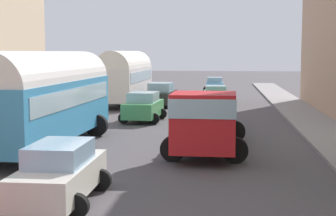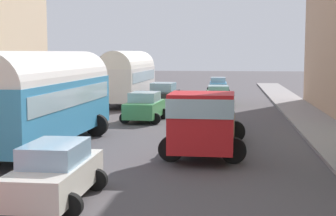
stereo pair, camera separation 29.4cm
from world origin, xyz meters
The scene contains 12 objects.
ground_plane centered at (0.00, 27.00, 0.00)m, with size 154.00×154.00×0.00m, color #4D484C.
sidewalk_left centered at (-7.25, 27.00, 0.07)m, with size 2.50×70.00×0.14m, color #999491.
sidewalk_right centered at (7.25, 27.00, 0.07)m, with size 2.50×70.00×0.14m, color gray.
parked_bus_1 centered at (-4.55, 19.87, 2.13)m, with size 3.50×9.86×3.87m.
parked_bus_2 centered at (-4.59, 36.70, 2.15)m, with size 3.45×8.61×3.91m.
cargo_truck_0 centered at (1.79, 19.00, 1.25)m, with size 3.16×7.21×2.45m.
car_0 centered at (1.60, 26.26, 0.72)m, with size 2.39×3.86×1.42m.
car_1 centered at (1.90, 37.76, 0.72)m, with size 2.37×4.12×1.39m.
car_2 centered at (1.69, 47.70, 0.77)m, with size 2.18×3.89×1.51m.
car_4 centered at (-1.70, 12.65, 0.78)m, with size 2.11×3.92×1.55m.
car_5 centered at (-1.96, 28.13, 0.81)m, with size 2.40×3.72×1.63m.
car_6 centered at (-1.93, 35.98, 0.83)m, with size 2.49×3.97×1.68m.
Camera 2 is at (2.65, 0.37, 3.84)m, focal length 54.51 mm.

